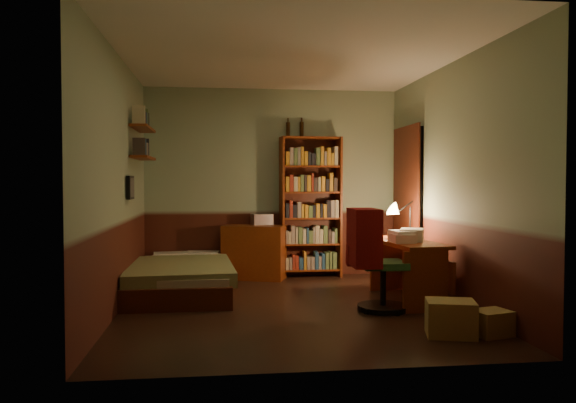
{
  "coord_description": "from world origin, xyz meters",
  "views": [
    {
      "loc": [
        -0.75,
        -5.78,
        1.31
      ],
      "look_at": [
        0.0,
        0.25,
        1.1
      ],
      "focal_mm": 35.0,
      "sensor_mm": 36.0,
      "label": 1
    }
  ],
  "objects": [
    {
      "name": "cardboard_box_b",
      "position": [
        1.56,
        -1.29,
        0.11
      ],
      "size": [
        0.36,
        0.32,
        0.22
      ],
      "primitive_type": "cube",
      "rotation": [
        0.0,
        0.0,
        0.25
      ],
      "color": "#9C8748",
      "rests_on": "ground"
    },
    {
      "name": "wall_shelf_upper",
      "position": [
        -1.64,
        1.1,
        1.95
      ],
      "size": [
        0.2,
        0.9,
        0.03
      ],
      "primitive_type": "cube",
      "color": "#67270D",
      "rests_on": "wall_left"
    },
    {
      "name": "bottle_right",
      "position": [
        0.4,
        1.96,
        2.04
      ],
      "size": [
        0.06,
        0.06,
        0.21
      ],
      "primitive_type": "cylinder",
      "rotation": [
        0.0,
        0.0,
        -0.05
      ],
      "color": "black",
      "rests_on": "bookshelf"
    },
    {
      "name": "ceiling",
      "position": [
        0.0,
        0.0,
        2.61
      ],
      "size": [
        3.5,
        4.0,
        0.02
      ],
      "primitive_type": "cube",
      "color": "silver",
      "rests_on": "wall_back"
    },
    {
      "name": "door_trim",
      "position": [
        1.69,
        1.3,
        1.0
      ],
      "size": [
        0.02,
        0.98,
        2.08
      ],
      "primitive_type": "cube",
      "color": "#3E170C",
      "rests_on": "ground"
    },
    {
      "name": "paper_stack",
      "position": [
        1.36,
        0.15,
        0.73
      ],
      "size": [
        0.36,
        0.4,
        0.13
      ],
      "primitive_type": "cube",
      "rotation": [
        0.0,
        0.0,
        -0.4
      ],
      "color": "silver",
      "rests_on": "desk"
    },
    {
      "name": "mini_stereo",
      "position": [
        -0.16,
        1.89,
        0.8
      ],
      "size": [
        0.31,
        0.26,
        0.15
      ],
      "primitive_type": "cube",
      "rotation": [
        0.0,
        0.0,
        0.21
      ],
      "color": "#B2B2B7",
      "rests_on": "dresser"
    },
    {
      "name": "floor",
      "position": [
        0.0,
        0.0,
        -0.01
      ],
      "size": [
        3.5,
        4.0,
        0.02
      ],
      "primitive_type": "cube",
      "color": "black",
      "rests_on": "ground"
    },
    {
      "name": "desk",
      "position": [
        1.31,
        0.19,
        0.33
      ],
      "size": [
        0.65,
        1.29,
        0.66
      ],
      "primitive_type": "cube",
      "rotation": [
        0.0,
        0.0,
        0.12
      ],
      "color": "#67270D",
      "rests_on": "ground"
    },
    {
      "name": "bed",
      "position": [
        -1.19,
        0.97,
        0.31
      ],
      "size": [
        1.14,
        2.11,
        0.62
      ],
      "primitive_type": "cube",
      "rotation": [
        0.0,
        0.0,
        0.01
      ],
      "color": "olive",
      "rests_on": "ground"
    },
    {
      "name": "dresser",
      "position": [
        -0.27,
        1.76,
        0.36
      ],
      "size": [
        0.9,
        0.64,
        0.73
      ],
      "primitive_type": "cube",
      "rotation": [
        0.0,
        0.0,
        -0.32
      ],
      "color": "#67270D",
      "rests_on": "ground"
    },
    {
      "name": "bottle_left",
      "position": [
        0.21,
        1.96,
        2.03
      ],
      "size": [
        0.07,
        0.07,
        0.21
      ],
      "primitive_type": "cylinder",
      "rotation": [
        0.0,
        0.0,
        -0.34
      ],
      "color": "black",
      "rests_on": "bookshelf"
    },
    {
      "name": "wall_front",
      "position": [
        0.0,
        -2.01,
        1.3
      ],
      "size": [
        3.5,
        0.02,
        2.6
      ],
      "primitive_type": "cube",
      "color": "gray",
      "rests_on": "ground"
    },
    {
      "name": "wall_shelf_lower",
      "position": [
        -1.64,
        1.1,
        1.6
      ],
      "size": [
        0.2,
        0.9,
        0.03
      ],
      "primitive_type": "cube",
      "color": "#67270D",
      "rests_on": "wall_left"
    },
    {
      "name": "framed_picture",
      "position": [
        -1.72,
        0.6,
        1.25
      ],
      "size": [
        0.04,
        0.32,
        0.26
      ],
      "primitive_type": "cube",
      "color": "black",
      "rests_on": "wall_left"
    },
    {
      "name": "red_jacket",
      "position": [
        0.64,
        -0.15,
        1.38
      ],
      "size": [
        0.28,
        0.5,
        0.58
      ],
      "primitive_type": "cube",
      "rotation": [
        0.0,
        0.0,
        -0.02
      ],
      "color": "maroon",
      "rests_on": "office_chair"
    },
    {
      "name": "wall_back",
      "position": [
        0.0,
        2.01,
        1.3
      ],
      "size": [
        3.5,
        0.02,
        2.6
      ],
      "primitive_type": "cube",
      "color": "gray",
      "rests_on": "ground"
    },
    {
      "name": "wall_left",
      "position": [
        -1.76,
        0.0,
        1.3
      ],
      "size": [
        0.02,
        4.0,
        2.6
      ],
      "primitive_type": "cube",
      "color": "gray",
      "rests_on": "ground"
    },
    {
      "name": "bookshelf",
      "position": [
        0.51,
        1.85,
        0.97
      ],
      "size": [
        0.85,
        0.33,
        1.93
      ],
      "primitive_type": "cube",
      "rotation": [
        0.0,
        0.0,
        0.09
      ],
      "color": "#67270D",
      "rests_on": "ground"
    },
    {
      "name": "desk_lamp",
      "position": [
        1.57,
        0.79,
        0.93
      ],
      "size": [
        0.18,
        0.18,
        0.53
      ],
      "primitive_type": "cone",
      "rotation": [
        0.0,
        0.0,
        0.14
      ],
      "color": "black",
      "rests_on": "desk"
    },
    {
      "name": "cardboard_box_a",
      "position": [
        1.21,
        -1.25,
        0.15
      ],
      "size": [
        0.47,
        0.42,
        0.3
      ],
      "primitive_type": "cube",
      "rotation": [
        0.0,
        0.0,
        -0.27
      ],
      "color": "#9C8748",
      "rests_on": "ground"
    },
    {
      "name": "office_chair",
      "position": [
        0.92,
        -0.26,
        0.54
      ],
      "size": [
        0.56,
        0.5,
        1.09
      ],
      "primitive_type": "cube",
      "rotation": [
        0.0,
        0.0,
        -0.04
      ],
      "color": "#2A5C2F",
      "rests_on": "ground"
    },
    {
      "name": "wall_right",
      "position": [
        1.76,
        0.0,
        1.3
      ],
      "size": [
        0.02,
        4.0,
        2.6
      ],
      "primitive_type": "cube",
      "color": "gray",
      "rests_on": "ground"
    },
    {
      "name": "doorway",
      "position": [
        1.72,
        1.3,
        1.0
      ],
      "size": [
        0.06,
        0.9,
        2.0
      ],
      "primitive_type": "cube",
      "color": "black",
      "rests_on": "ground"
    }
  ]
}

